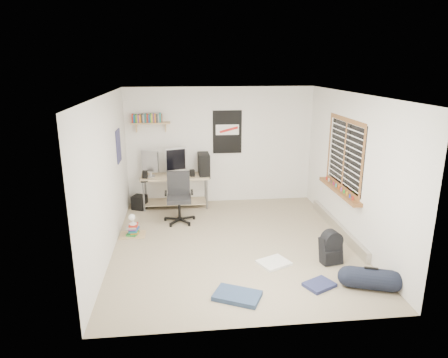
{
  "coord_description": "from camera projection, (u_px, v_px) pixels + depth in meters",
  "views": [
    {
      "loc": [
        -0.84,
        -6.17,
        2.95
      ],
      "look_at": [
        -0.14,
        0.24,
        1.09
      ],
      "focal_mm": 32.0,
      "sensor_mm": 36.0,
      "label": 1
    }
  ],
  "objects": [
    {
      "name": "monitor_left",
      "position": [
        150.0,
        168.0,
        8.26
      ],
      "size": [
        0.39,
        0.28,
        0.43
      ],
      "primitive_type": "cube",
      "rotation": [
        0.0,
        0.0,
        -0.51
      ],
      "color": "#A7A8AC",
      "rests_on": "desk"
    },
    {
      "name": "backpack",
      "position": [
        331.0,
        250.0,
        6.11
      ],
      "size": [
        0.35,
        0.3,
        0.42
      ],
      "primitive_type": "cube",
      "rotation": [
        0.0,
        0.0,
        0.18
      ],
      "color": "black",
      "rests_on": "floor"
    },
    {
      "name": "monitor_right",
      "position": [
        177.0,
        167.0,
        8.28
      ],
      "size": [
        0.46,
        0.23,
        0.49
      ],
      "primitive_type": "cube",
      "rotation": [
        0.0,
        0.0,
        0.28
      ],
      "color": "#999A9E",
      "rests_on": "desk"
    },
    {
      "name": "poster_left_wall",
      "position": [
        119.0,
        146.0,
        7.32
      ],
      "size": [
        0.02,
        0.42,
        0.6
      ],
      "primitive_type": "cube",
      "color": "navy",
      "rests_on": "left_wall"
    },
    {
      "name": "speaker_left",
      "position": [
        145.0,
        175.0,
        8.19
      ],
      "size": [
        0.11,
        0.11,
        0.19
      ],
      "primitive_type": "cube",
      "rotation": [
        0.0,
        0.0,
        -0.11
      ],
      "color": "black",
      "rests_on": "desk"
    },
    {
      "name": "tshirt",
      "position": [
        274.0,
        263.0,
        6.11
      ],
      "size": [
        0.56,
        0.52,
        0.04
      ],
      "primitive_type": "cube",
      "rotation": [
        0.0,
        0.0,
        0.43
      ],
      "color": "silver",
      "rests_on": "floor"
    },
    {
      "name": "keyboard",
      "position": [
        151.0,
        180.0,
        8.17
      ],
      "size": [
        0.47,
        0.3,
        0.02
      ],
      "primitive_type": "cube",
      "rotation": [
        0.0,
        0.0,
        0.34
      ],
      "color": "black",
      "rests_on": "desk"
    },
    {
      "name": "pc_tower",
      "position": [
        204.0,
        165.0,
        8.42
      ],
      "size": [
        0.24,
        0.48,
        0.49
      ],
      "primitive_type": "cube",
      "rotation": [
        0.0,
        0.0,
        0.03
      ],
      "color": "black",
      "rests_on": "desk"
    },
    {
      "name": "jeans_a",
      "position": [
        237.0,
        296.0,
        5.22
      ],
      "size": [
        0.7,
        0.6,
        0.06
      ],
      "primitive_type": "cube",
      "rotation": [
        0.0,
        0.0,
        -0.46
      ],
      "color": "navy",
      "rests_on": "floor"
    },
    {
      "name": "baseboard_heater",
      "position": [
        338.0,
        227.0,
        7.27
      ],
      "size": [
        0.08,
        2.5,
        0.18
      ],
      "primitive_type": "cube",
      "color": "#B7B2A8",
      "rests_on": "floor"
    },
    {
      "name": "back_wall",
      "position": [
        220.0,
        146.0,
        8.61
      ],
      "size": [
        4.0,
        0.01,
        2.5
      ],
      "primitive_type": "cube",
      "color": "silver",
      "rests_on": "ground"
    },
    {
      "name": "floor",
      "position": [
        234.0,
        244.0,
        6.8
      ],
      "size": [
        4.0,
        4.5,
        0.01
      ],
      "primitive_type": "cube",
      "color": "gray",
      "rests_on": "ground"
    },
    {
      "name": "office_chair",
      "position": [
        179.0,
        198.0,
        7.62
      ],
      "size": [
        0.64,
        0.64,
        0.97
      ],
      "primitive_type": "cube",
      "rotation": [
        0.0,
        0.0,
        0.01
      ],
      "color": "black",
      "rests_on": "floor"
    },
    {
      "name": "desk_lamp",
      "position": [
        132.0,
        216.0,
        7.02
      ],
      "size": [
        0.14,
        0.22,
        0.22
      ],
      "primitive_type": "cube",
      "rotation": [
        0.0,
        0.0,
        0.02
      ],
      "color": "silver",
      "rests_on": "book_stack"
    },
    {
      "name": "ceiling",
      "position": [
        235.0,
        94.0,
        6.1
      ],
      "size": [
        4.0,
        4.5,
        0.01
      ],
      "primitive_type": "cube",
      "color": "white",
      "rests_on": "ground"
    },
    {
      "name": "speaker_right",
      "position": [
        192.0,
        174.0,
        8.32
      ],
      "size": [
        0.11,
        0.11,
        0.18
      ],
      "primitive_type": "cube",
      "rotation": [
        0.0,
        0.0,
        0.26
      ],
      "color": "black",
      "rests_on": "desk"
    },
    {
      "name": "subwoofer",
      "position": [
        140.0,
        202.0,
        8.41
      ],
      "size": [
        0.35,
        0.35,
        0.3
      ],
      "primitive_type": "cube",
      "rotation": [
        0.0,
        0.0,
        -0.4
      ],
      "color": "black",
      "rests_on": "floor"
    },
    {
      "name": "duffel_bag",
      "position": [
        370.0,
        279.0,
        5.41
      ],
      "size": [
        0.38,
        0.38,
        0.58
      ],
      "primitive_type": "cylinder",
      "rotation": [
        0.0,
        0.0,
        -0.34
      ],
      "color": "black",
      "rests_on": "floor"
    },
    {
      "name": "book_stack",
      "position": [
        132.0,
        227.0,
        7.1
      ],
      "size": [
        0.47,
        0.41,
        0.28
      ],
      "primitive_type": "cube",
      "rotation": [
        0.0,
        0.0,
        -0.22
      ],
      "color": "brown",
      "rests_on": "floor"
    },
    {
      "name": "poster_back_wall",
      "position": [
        227.0,
        132.0,
        8.52
      ],
      "size": [
        0.62,
        0.03,
        0.92
      ],
      "primitive_type": "cube",
      "color": "black",
      "rests_on": "back_wall"
    },
    {
      "name": "left_wall",
      "position": [
        107.0,
        177.0,
        6.24
      ],
      "size": [
        0.01,
        4.5,
        2.5
      ],
      "primitive_type": "cube",
      "color": "silver",
      "rests_on": "ground"
    },
    {
      "name": "wall_shelf",
      "position": [
        151.0,
        123.0,
        8.2
      ],
      "size": [
        0.8,
        0.22,
        0.24
      ],
      "primitive_type": "cube",
      "color": "tan",
      "rests_on": "back_wall"
    },
    {
      "name": "desk",
      "position": [
        176.0,
        190.0,
        8.51
      ],
      "size": [
        1.54,
        1.0,
        0.65
      ],
      "primitive_type": "cube",
      "rotation": [
        0.0,
        0.0,
        -0.29
      ],
      "color": "beige",
      "rests_on": "floor"
    },
    {
      "name": "window",
      "position": [
        344.0,
        154.0,
        6.89
      ],
      "size": [
        0.1,
        1.5,
        1.26
      ],
      "primitive_type": "cube",
      "color": "brown",
      "rests_on": "right_wall"
    },
    {
      "name": "jeans_b",
      "position": [
        319.0,
        285.0,
        5.49
      ],
      "size": [
        0.49,
        0.44,
        0.05
      ],
      "primitive_type": "cube",
      "rotation": [
        0.0,
        0.0,
        0.47
      ],
      "color": "#22284F",
      "rests_on": "floor"
    },
    {
      "name": "right_wall",
      "position": [
        353.0,
        170.0,
        6.66
      ],
      "size": [
        0.01,
        4.5,
        2.5
      ],
      "primitive_type": "cube",
      "color": "silver",
      "rests_on": "ground"
    }
  ]
}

